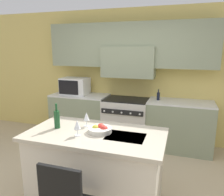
# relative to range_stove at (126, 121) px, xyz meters

# --- Properties ---
(ground_plane) EXTENTS (10.00, 10.00, 0.00)m
(ground_plane) POSITION_rel_range_stove_xyz_m (0.00, -1.78, -0.46)
(ground_plane) COLOR tan
(back_cabinetry) EXTENTS (10.00, 0.46, 2.70)m
(back_cabinetry) POSITION_rel_range_stove_xyz_m (0.00, 0.27, 1.12)
(back_cabinetry) COLOR #DBC166
(back_cabinetry) RESTS_ON ground_plane
(back_counter) EXTENTS (3.28, 0.62, 0.95)m
(back_counter) POSITION_rel_range_stove_xyz_m (0.00, 0.02, 0.01)
(back_counter) COLOR gray
(back_counter) RESTS_ON ground_plane
(range_stove) EXTENTS (0.88, 0.70, 0.92)m
(range_stove) POSITION_rel_range_stove_xyz_m (0.00, 0.00, 0.00)
(range_stove) COLOR beige
(range_stove) RESTS_ON ground_plane
(microwave) EXTENTS (0.57, 0.40, 0.35)m
(microwave) POSITION_rel_range_stove_xyz_m (-1.14, 0.02, 0.66)
(microwave) COLOR silver
(microwave) RESTS_ON back_counter
(kitchen_island) EXTENTS (1.65, 0.88, 0.94)m
(kitchen_island) POSITION_rel_range_stove_xyz_m (0.09, -1.85, 0.01)
(kitchen_island) COLOR beige
(kitchen_island) RESTS_ON ground_plane
(wine_bottle) EXTENTS (0.07, 0.07, 0.32)m
(wine_bottle) POSITION_rel_range_stove_xyz_m (-0.42, -1.85, 0.59)
(wine_bottle) COLOR #194723
(wine_bottle) RESTS_ON kitchen_island
(wine_glass_near) EXTENTS (0.08, 0.08, 0.19)m
(wine_glass_near) POSITION_rel_range_stove_xyz_m (-0.07, -2.00, 0.60)
(wine_glass_near) COLOR white
(wine_glass_near) RESTS_ON kitchen_island
(wine_glass_far) EXTENTS (0.08, 0.08, 0.19)m
(wine_glass_far) POSITION_rel_range_stove_xyz_m (-0.10, -1.69, 0.60)
(wine_glass_far) COLOR white
(wine_glass_far) RESTS_ON kitchen_island
(fruit_bowl) EXTENTS (0.29, 0.29, 0.10)m
(fruit_bowl) POSITION_rel_range_stove_xyz_m (0.14, -1.82, 0.51)
(fruit_bowl) COLOR silver
(fruit_bowl) RESTS_ON kitchen_island
(oil_bottle_on_counter) EXTENTS (0.06, 0.06, 0.21)m
(oil_bottle_on_counter) POSITION_rel_range_stove_xyz_m (0.62, 0.03, 0.56)
(oil_bottle_on_counter) COLOR black
(oil_bottle_on_counter) RESTS_ON back_counter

